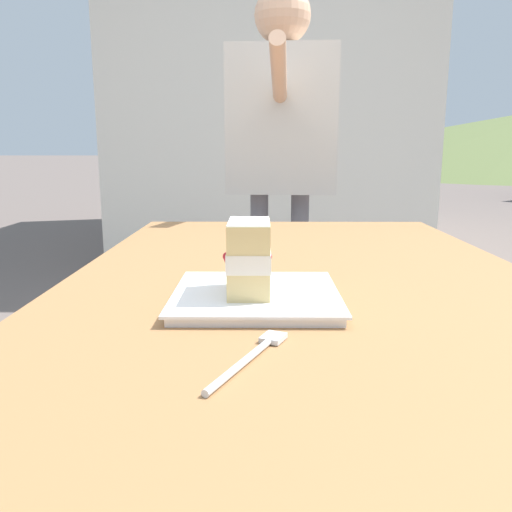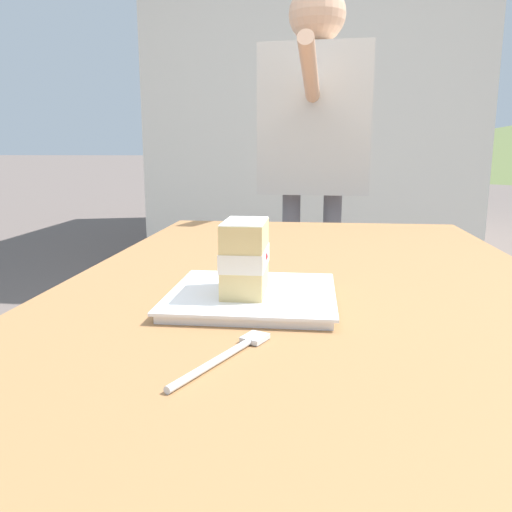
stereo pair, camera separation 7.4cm
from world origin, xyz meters
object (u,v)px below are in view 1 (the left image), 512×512
Objects in this scene: patio_table at (304,328)px; diner_person at (280,128)px; dessert_plate at (256,296)px; dessert_fork at (252,355)px; cake_slice at (249,257)px.

diner_person is at bearing 0.24° from patio_table.
dessert_plate is 1.28m from diner_person.
dessert_fork reaches higher than patio_table.
dessert_fork is (-0.20, -0.01, -0.06)m from cake_slice.
dessert_plate is at bearing -0.72° from dessert_fork.
dessert_fork is at bearing 166.53° from patio_table.
dessert_fork is at bearing -177.90° from cake_slice.
cake_slice reaches higher than dessert_fork.
diner_person is (1.25, -0.09, 0.23)m from cake_slice.
patio_table is 0.94× the size of diner_person.
cake_slice is at bearing 175.89° from diner_person.
dessert_fork is at bearing 176.75° from diner_person.
dessert_plate is 0.21m from dessert_fork.
dessert_plate is (-0.15, 0.08, 0.10)m from patio_table.
diner_person is (1.24, -0.08, 0.29)m from dessert_plate.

